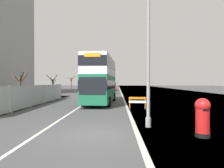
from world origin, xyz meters
The scene contains 12 objects.
ground centered at (0.54, 0.08, -0.05)m, with size 140.00×280.00×0.10m.
double_decker_bus centered at (-0.81, 12.94, 2.68)m, with size 3.23×10.31×5.04m.
lamppost_foreground centered at (2.63, 1.48, 4.25)m, with size 0.29×0.70×8.99m.
red_pillar_postbox centered at (4.67, -0.29, 0.91)m, with size 0.64×0.64×1.66m.
roadworks_barrier centered at (2.78, 8.43, 0.64)m, with size 1.52×0.58×1.05m.
construction_site_fence centered at (-7.20, 10.98, 1.01)m, with size 0.44×17.20×2.11m.
car_oncoming_near centered at (-0.60, 31.40, 1.02)m, with size 1.90×3.96×2.16m.
car_receding_mid centered at (-4.67, 37.65, 1.03)m, with size 2.00×4.60×2.17m.
car_receding_far centered at (-0.17, 45.46, 1.06)m, with size 2.00×3.80×2.27m.
bare_tree_far_verge_near centered at (-14.47, 21.85, 2.18)m, with size 2.90×2.39×4.10m.
bare_tree_far_verge_mid centered at (-15.63, 41.15, 2.12)m, with size 2.44×3.00×4.36m.
bare_tree_far_verge_far centered at (-15.37, 60.32, 2.58)m, with size 2.99×3.51×4.82m.
Camera 1 is at (1.01, -8.73, 2.34)m, focal length 31.29 mm.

